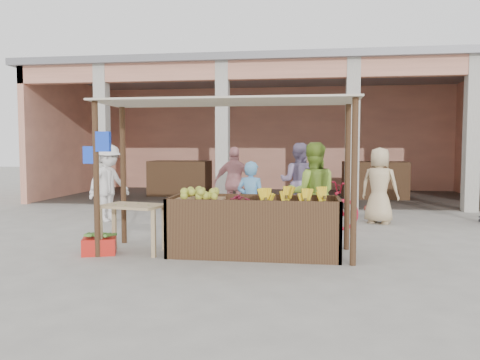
# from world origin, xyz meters

# --- Properties ---
(ground) EXTENTS (60.00, 60.00, 0.00)m
(ground) POSITION_xyz_m (0.00, 0.00, 0.00)
(ground) COLOR gray
(ground) RESTS_ON ground
(market_building) EXTENTS (14.40, 6.40, 4.20)m
(market_building) POSITION_xyz_m (0.05, 8.93, 2.70)
(market_building) COLOR #E59777
(market_building) RESTS_ON ground
(fruit_stall) EXTENTS (2.60, 0.95, 0.80)m
(fruit_stall) POSITION_xyz_m (0.50, 0.00, 0.40)
(fruit_stall) COLOR #4E351F
(fruit_stall) RESTS_ON ground
(stall_awning) EXTENTS (4.09, 1.35, 2.39)m
(stall_awning) POSITION_xyz_m (-0.01, 0.06, 1.98)
(stall_awning) COLOR #4E351F
(stall_awning) RESTS_ON ground
(banana_heap) EXTENTS (1.00, 0.55, 0.18)m
(banana_heap) POSITION_xyz_m (1.10, 0.01, 0.89)
(banana_heap) COLOR yellow
(banana_heap) RESTS_ON fruit_stall
(melon_tray) EXTENTS (0.75, 0.65, 0.20)m
(melon_tray) POSITION_xyz_m (-0.38, 0.06, 0.89)
(melon_tray) COLOR #A27953
(melon_tray) RESTS_ON fruit_stall
(berry_heap) EXTENTS (0.48, 0.39, 0.15)m
(berry_heap) POSITION_xyz_m (0.27, -0.03, 0.88)
(berry_heap) COLOR maroon
(berry_heap) RESTS_ON fruit_stall
(side_table) EXTENTS (1.06, 0.83, 0.77)m
(side_table) POSITION_xyz_m (-1.41, -0.12, 0.63)
(side_table) COLOR tan
(side_table) RESTS_ON ground
(papaya_pile) EXTENTS (0.67, 0.38, 0.19)m
(papaya_pile) POSITION_xyz_m (-1.41, -0.12, 0.86)
(papaya_pile) COLOR #508E2E
(papaya_pile) RESTS_ON side_table
(red_crate) EXTENTS (0.59, 0.50, 0.26)m
(red_crate) POSITION_xyz_m (-1.90, -0.30, 0.13)
(red_crate) COLOR red
(red_crate) RESTS_ON ground
(plantain_bundle) EXTENTS (0.37, 0.26, 0.07)m
(plantain_bundle) POSITION_xyz_m (-1.90, -0.30, 0.30)
(plantain_bundle) COLOR #497F2E
(plantain_bundle) RESTS_ON red_crate
(produce_sacks) EXTENTS (0.75, 0.47, 0.57)m
(produce_sacks) POSITION_xyz_m (3.02, 5.40, 0.28)
(produce_sacks) COLOR maroon
(produce_sacks) RESTS_ON ground
(vendor_blue) EXTENTS (0.66, 0.55, 1.52)m
(vendor_blue) POSITION_xyz_m (0.34, 0.98, 0.76)
(vendor_blue) COLOR #64AAE8
(vendor_blue) RESTS_ON ground
(vendor_green) EXTENTS (0.91, 0.56, 1.84)m
(vendor_green) POSITION_xyz_m (1.40, 0.95, 0.92)
(vendor_green) COLOR #8CB439
(vendor_green) RESTS_ON ground
(motorcycle) EXTENTS (1.33, 2.07, 1.02)m
(motorcycle) POSITION_xyz_m (1.47, 2.20, 0.51)
(motorcycle) COLOR #A9152A
(motorcycle) RESTS_ON ground
(shopper_a) EXTENTS (1.05, 1.34, 1.87)m
(shopper_a) POSITION_xyz_m (-3.11, 2.87, 0.93)
(shopper_a) COLOR silver
(shopper_a) RESTS_ON ground
(shopper_b) EXTENTS (1.05, 0.56, 1.79)m
(shopper_b) POSITION_xyz_m (-0.34, 3.56, 0.90)
(shopper_b) COLOR #CC8485
(shopper_b) RESTS_ON ground
(shopper_c) EXTENTS (1.05, 0.90, 1.84)m
(shopper_c) POSITION_xyz_m (2.88, 3.37, 0.92)
(shopper_c) COLOR tan
(shopper_c) RESTS_ON ground
(shopper_f) EXTENTS (1.02, 0.69, 1.93)m
(shopper_f) POSITION_xyz_m (1.11, 3.62, 0.97)
(shopper_f) COLOR gray
(shopper_f) RESTS_ON ground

